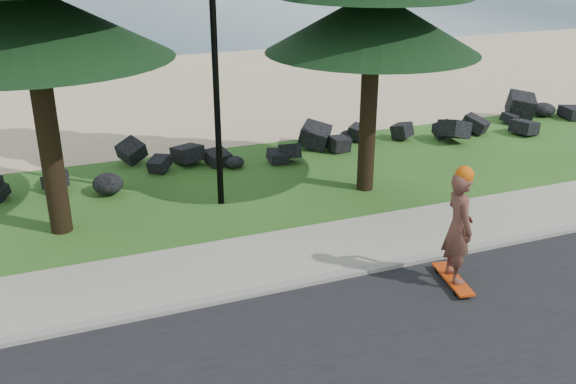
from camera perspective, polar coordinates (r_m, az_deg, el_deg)
name	(u,v)px	position (r m, az deg, el deg)	size (l,w,h in m)	color
ground	(267,266)	(12.10, -1.85, -6.58)	(160.00, 160.00, 0.00)	#255319
kerb	(284,287)	(11.34, -0.32, -8.41)	(160.00, 0.20, 0.10)	gray
sidewalk	(264,259)	(12.24, -2.16, -5.99)	(160.00, 2.00, 0.08)	#9F9785
beach_sand	(141,94)	(25.43, -12.92, 8.51)	(160.00, 15.00, 0.01)	tan
ocean	(73,1)	(61.38, -18.56, 15.80)	(160.00, 58.00, 0.01)	#31515F
seawall_boulders	(196,169)	(17.02, -8.14, 2.02)	(60.00, 2.40, 1.10)	black
lamp_post	(213,19)	(13.76, -6.67, 15.05)	(0.25, 0.14, 8.14)	black
skateboarder	(459,228)	(11.36, 14.92, -3.09)	(0.59, 1.22, 2.22)	#BF390B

